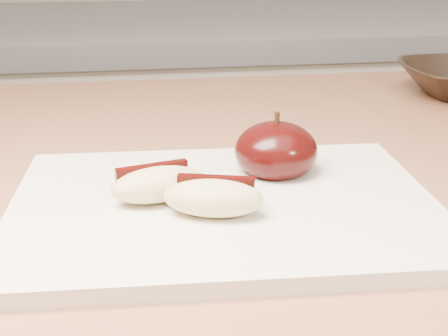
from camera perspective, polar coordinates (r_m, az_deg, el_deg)
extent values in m
cube|color=silver|center=(1.42, -2.81, -6.23)|extent=(2.40, 0.60, 0.90)
cube|color=slate|center=(1.28, -3.19, 12.84)|extent=(2.40, 0.62, 0.04)
cube|color=#A06746|center=(0.61, 3.35, -0.03)|extent=(1.64, 0.64, 0.04)
cube|color=white|center=(0.47, 0.00, -3.60)|extent=(0.32, 0.25, 0.01)
ellipsoid|color=black|center=(0.51, 4.78, 1.56)|extent=(0.07, 0.07, 0.05)
cylinder|color=black|center=(0.51, 4.87, 4.58)|extent=(0.00, 0.00, 0.01)
ellipsoid|color=#D5BF87|center=(0.46, -6.04, -1.51)|extent=(0.08, 0.05, 0.03)
cube|color=black|center=(0.47, -6.59, -1.00)|extent=(0.06, 0.02, 0.02)
ellipsoid|color=#D5BF87|center=(0.43, -0.99, -2.77)|extent=(0.08, 0.05, 0.03)
cube|color=black|center=(0.45, -0.73, -2.13)|extent=(0.06, 0.02, 0.02)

